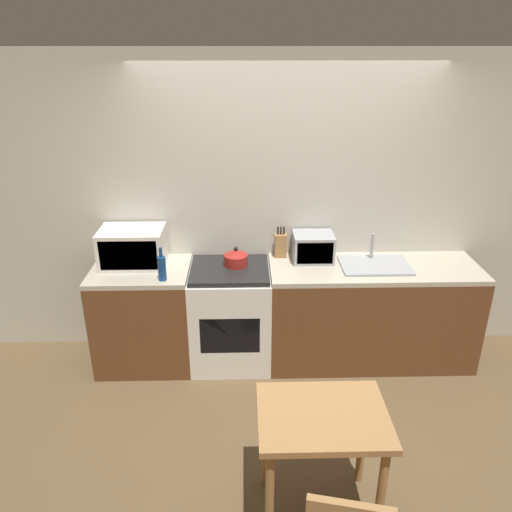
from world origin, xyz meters
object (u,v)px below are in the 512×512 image
kettle (236,258)px  bottle (162,268)px  dining_table (322,432)px  microwave (133,247)px  stove_range (231,315)px  toaster_oven (313,247)px

kettle → bottle: bearing=-154.9°
kettle → dining_table: kettle is taller
kettle → bottle: (-0.58, -0.27, 0.04)m
microwave → dining_table: bearing=-51.3°
microwave → dining_table: (1.36, -1.70, -0.44)m
stove_range → kettle: kettle is taller
kettle → toaster_oven: 0.67m
kettle → toaster_oven: toaster_oven is taller
stove_range → microwave: 1.02m
toaster_oven → dining_table: bearing=-95.2°
bottle → microwave: bearing=132.8°
bottle → dining_table: (1.08, -1.39, -0.39)m
microwave → bottle: size_ratio=1.92×
stove_range → microwave: size_ratio=1.71×
bottle → toaster_oven: bottle is taller
toaster_oven → dining_table: size_ratio=0.46×
stove_range → microwave: microwave is taller
toaster_oven → kettle: bearing=-172.4°
stove_range → kettle: size_ratio=4.46×
stove_range → toaster_oven: (0.71, 0.15, 0.57)m
kettle → toaster_oven: (0.66, 0.09, 0.05)m
microwave → toaster_oven: (1.52, 0.05, -0.04)m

